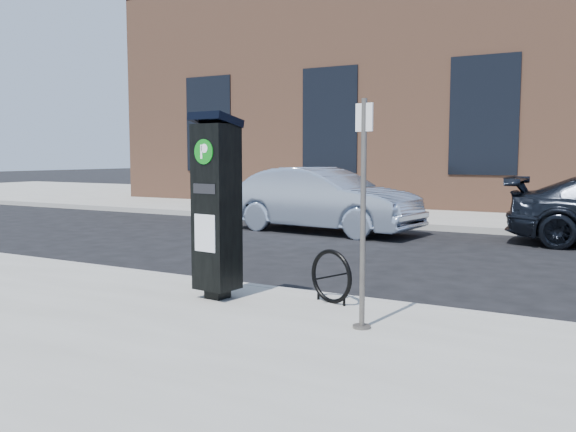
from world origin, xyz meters
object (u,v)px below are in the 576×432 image
Objects in this scene: sign_pole at (363,216)px; bike_rack at (331,277)px; car_silver at (323,200)px; parking_kiosk at (216,204)px.

bike_rack is at bearing 147.05° from sign_pole.
bike_rack is 0.13× the size of car_silver.
parking_kiosk reaches higher than bike_rack.
parking_kiosk is 7.61m from car_silver.
car_silver reaches higher than bike_rack.
car_silver is at bearing 133.75° from sign_pole.
sign_pole is at bearing -29.36° from bike_rack.
car_silver is (-2.18, 7.27, -0.49)m from parking_kiosk.
parking_kiosk is 1.57m from bike_rack.
car_silver is (-4.15, 7.61, -0.47)m from sign_pole.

